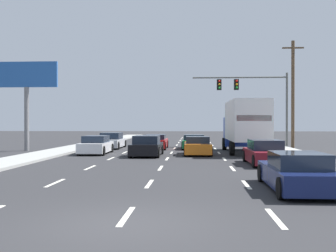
{
  "coord_description": "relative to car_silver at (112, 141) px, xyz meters",
  "views": [
    {
      "loc": [
        1.53,
        -8.6,
        2.16
      ],
      "look_at": [
        0.21,
        13.07,
        1.99
      ],
      "focal_mm": 43.68,
      "sensor_mm": 36.0,
      "label": 1
    }
  ],
  "objects": [
    {
      "name": "car_orange",
      "position": [
        7.18,
        -6.67,
        -0.04
      ],
      "size": [
        1.89,
        4.12,
        1.24
      ],
      "color": "orange",
      "rests_on": "ground_plane"
    },
    {
      "name": "box_truck",
      "position": [
        10.56,
        -4.84,
        1.5
      ],
      "size": [
        2.63,
        8.74,
        3.68
      ],
      "color": "white",
      "rests_on": "ground_plane"
    },
    {
      "name": "sidewalk_right",
      "position": [
        13.58,
        -5.58,
        -0.53
      ],
      "size": [
        2.6,
        80.0,
        0.14
      ],
      "primitive_type": "cube",
      "color": "#9E9E99",
      "rests_on": "ground_plane"
    },
    {
      "name": "roadside_billboard",
      "position": [
        -5.88,
        -3.57,
        4.4
      ],
      "size": [
        4.81,
        0.36,
        6.84
      ],
      "color": "slate",
      "rests_on": "ground_plane"
    },
    {
      "name": "utility_pole_mid",
      "position": [
        15.34,
        1.01,
        4.09
      ],
      "size": [
        1.8,
        0.28,
        9.11
      ],
      "color": "brown",
      "rests_on": "ground_plane"
    },
    {
      "name": "lane_markings",
      "position": [
        5.33,
        -2.33,
        -0.6
      ],
      "size": [
        6.94,
        57.0,
        0.01
      ],
      "color": "silver",
      "rests_on": "ground_plane"
    },
    {
      "name": "car_green",
      "position": [
        6.96,
        -0.45,
        -0.05
      ],
      "size": [
        1.97,
        4.26,
        1.17
      ],
      "color": "#196B38",
      "rests_on": "ground_plane"
    },
    {
      "name": "car_navy",
      "position": [
        10.19,
        -20.93,
        -0.04
      ],
      "size": [
        1.91,
        4.62,
        1.22
      ],
      "color": "#141E4C",
      "rests_on": "ground_plane"
    },
    {
      "name": "car_black",
      "position": [
        3.88,
        -7.8,
        0.01
      ],
      "size": [
        1.93,
        4.2,
        1.33
      ],
      "color": "black",
      "rests_on": "ground_plane"
    },
    {
      "name": "ground_plane",
      "position": [
        5.33,
        -0.58,
        -0.6
      ],
      "size": [
        140.0,
        140.0,
        0.0
      ],
      "primitive_type": "plane",
      "color": "#2B2B2D"
    },
    {
      "name": "car_maroon",
      "position": [
        10.6,
        -12.88,
        -0.01
      ],
      "size": [
        1.88,
        4.32,
        1.28
      ],
      "color": "maroon",
      "rests_on": "ground_plane"
    },
    {
      "name": "car_red",
      "position": [
        3.81,
        -0.61,
        -0.03
      ],
      "size": [
        1.92,
        4.41,
        1.2
      ],
      "color": "red",
      "rests_on": "ground_plane"
    },
    {
      "name": "sidewalk_left",
      "position": [
        -2.91,
        -5.58,
        -0.53
      ],
      "size": [
        2.6,
        80.0,
        0.14
      ],
      "primitive_type": "cube",
      "color": "#9E9E99",
      "rests_on": "ground_plane"
    },
    {
      "name": "car_silver",
      "position": [
        0.0,
        0.0,
        0.0
      ],
      "size": [
        1.92,
        4.66,
        1.32
      ],
      "color": "#B7BABF",
      "rests_on": "ground_plane"
    },
    {
      "name": "traffic_signal_mast",
      "position": [
        11.8,
        3.23,
        4.47
      ],
      "size": [
        8.6,
        0.69,
        6.68
      ],
      "color": "#595B56",
      "rests_on": "ground_plane"
    },
    {
      "name": "car_white",
      "position": [
        0.15,
        -6.21,
        -0.01
      ],
      "size": [
        1.89,
        4.25,
        1.26
      ],
      "color": "white",
      "rests_on": "ground_plane"
    }
  ]
}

